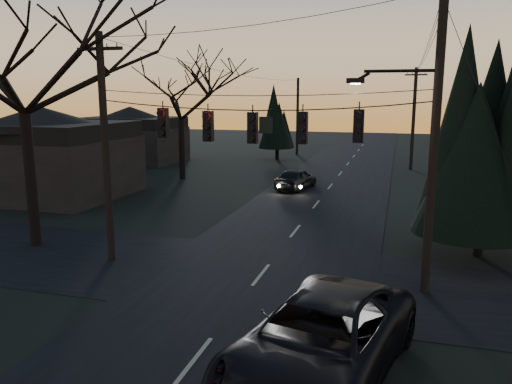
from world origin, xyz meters
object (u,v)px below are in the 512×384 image
(bare_tree_left, at_px, (20,57))
(utility_pole_far_l, at_px, (297,155))
(evergreen_right, at_px, (488,139))
(sedan_oncoming_a, at_px, (296,179))
(utility_pole_right, at_px, (424,292))
(utility_pole_left, at_px, (112,260))
(utility_pole_far_r, at_px, (410,170))
(suv_near, at_px, (321,341))

(bare_tree_left, bearing_deg, utility_pole_far_l, 83.31)
(utility_pole_far_l, distance_m, evergreen_right, 34.67)
(utility_pole_far_l, relative_size, sedan_oncoming_a, 1.88)
(bare_tree_left, xyz_separation_m, sedan_oncoming_a, (8.05, 15.59, -7.04))
(utility_pole_right, bearing_deg, utility_pole_far_l, 107.72)
(utility_pole_left, relative_size, sedan_oncoming_a, 2.00)
(utility_pole_right, xyz_separation_m, sedan_oncoming_a, (-7.58, 16.38, 0.72))
(utility_pole_far_r, height_order, suv_near, utility_pole_far_r)
(utility_pole_far_l, bearing_deg, utility_pole_left, -90.00)
(bare_tree_left, distance_m, sedan_oncoming_a, 18.91)
(bare_tree_left, xyz_separation_m, evergreen_right, (17.82, 3.71, -3.13))
(utility_pole_far_r, xyz_separation_m, evergreen_right, (2.19, -23.51, 4.63))
(suv_near, xyz_separation_m, sedan_oncoming_a, (-5.11, 22.31, -0.19))
(utility_pole_far_r, bearing_deg, bare_tree_left, -119.87)
(evergreen_right, relative_size, sedan_oncoming_a, 1.90)
(utility_pole_left, relative_size, evergreen_right, 1.05)
(evergreen_right, distance_m, sedan_oncoming_a, 15.88)
(utility_pole_right, bearing_deg, evergreen_right, 63.97)
(evergreen_right, xyz_separation_m, suv_near, (-4.67, -10.42, -3.72))
(suv_near, bearing_deg, utility_pole_far_l, 115.16)
(utility_pole_left, height_order, bare_tree_left, bare_tree_left)
(utility_pole_right, height_order, utility_pole_far_r, utility_pole_right)
(utility_pole_right, relative_size, sedan_oncoming_a, 2.35)
(utility_pole_far_r, relative_size, evergreen_right, 1.05)
(evergreen_right, height_order, suv_near, evergreen_right)
(utility_pole_right, xyz_separation_m, bare_tree_left, (-15.63, 0.79, 7.76))
(evergreen_right, bearing_deg, utility_pole_far_r, 95.33)
(utility_pole_right, height_order, suv_near, utility_pole_right)
(sedan_oncoming_a, bearing_deg, bare_tree_left, 73.21)
(utility_pole_right, distance_m, bare_tree_left, 17.47)
(suv_near, height_order, sedan_oncoming_a, suv_near)
(utility_pole_right, distance_m, utility_pole_far_r, 28.00)
(evergreen_right, distance_m, suv_near, 12.01)
(utility_pole_left, xyz_separation_m, utility_pole_far_l, (0.00, 36.00, 0.00))
(utility_pole_far_l, distance_m, sedan_oncoming_a, 20.02)
(utility_pole_right, relative_size, utility_pole_left, 1.18)
(utility_pole_left, bearing_deg, utility_pole_far_r, 67.67)
(utility_pole_far_l, relative_size, suv_near, 1.22)
(suv_near, bearing_deg, utility_pole_far_r, 98.84)
(evergreen_right, relative_size, suv_near, 1.23)
(utility_pole_left, bearing_deg, evergreen_right, 18.16)
(utility_pole_far_r, relative_size, bare_tree_left, 0.77)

